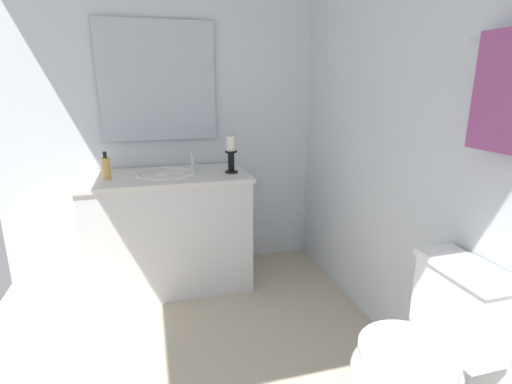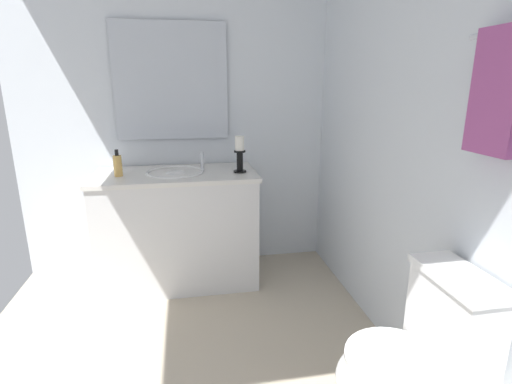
{
  "view_description": "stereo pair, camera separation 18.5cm",
  "coord_description": "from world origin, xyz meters",
  "px_view_note": "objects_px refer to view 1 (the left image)",
  "views": [
    {
      "loc": [
        1.71,
        -0.12,
        1.42
      ],
      "look_at": [
        -0.22,
        0.42,
        0.86
      ],
      "focal_mm": 27.19,
      "sensor_mm": 36.0,
      "label": 1
    },
    {
      "loc": [
        1.75,
        0.06,
        1.42
      ],
      "look_at": [
        -0.22,
        0.42,
        0.86
      ],
      "focal_mm": 27.19,
      "sensor_mm": 36.0,
      "label": 2
    }
  ],
  "objects_px": {
    "soap_bottle": "(106,168)",
    "toilet": "(422,356)",
    "vanity_cabinet": "(169,231)",
    "mirror": "(158,82)",
    "sink_basin": "(166,180)",
    "candle_holder_tall": "(231,154)",
    "towel_near_vanity": "(499,92)"
  },
  "relations": [
    {
      "from": "sink_basin",
      "to": "toilet",
      "type": "distance_m",
      "value": 1.85
    },
    {
      "from": "sink_basin",
      "to": "soap_bottle",
      "type": "height_order",
      "value": "soap_bottle"
    },
    {
      "from": "vanity_cabinet",
      "to": "soap_bottle",
      "type": "relative_size",
      "value": 6.29
    },
    {
      "from": "mirror",
      "to": "toilet",
      "type": "distance_m",
      "value": 2.31
    },
    {
      "from": "vanity_cabinet",
      "to": "candle_holder_tall",
      "type": "distance_m",
      "value": 0.71
    },
    {
      "from": "mirror",
      "to": "toilet",
      "type": "bearing_deg",
      "value": 26.14
    },
    {
      "from": "vanity_cabinet",
      "to": "sink_basin",
      "type": "height_order",
      "value": "sink_basin"
    },
    {
      "from": "candle_holder_tall",
      "to": "towel_near_vanity",
      "type": "height_order",
      "value": "towel_near_vanity"
    },
    {
      "from": "soap_bottle",
      "to": "toilet",
      "type": "height_order",
      "value": "soap_bottle"
    },
    {
      "from": "vanity_cabinet",
      "to": "mirror",
      "type": "xyz_separation_m",
      "value": [
        -0.28,
        0.0,
        1.02
      ]
    },
    {
      "from": "sink_basin",
      "to": "towel_near_vanity",
      "type": "relative_size",
      "value": 0.96
    },
    {
      "from": "mirror",
      "to": "toilet",
      "type": "relative_size",
      "value": 1.1
    },
    {
      "from": "candle_holder_tall",
      "to": "toilet",
      "type": "bearing_deg",
      "value": 16.96
    },
    {
      "from": "mirror",
      "to": "soap_bottle",
      "type": "height_order",
      "value": "mirror"
    },
    {
      "from": "soap_bottle",
      "to": "towel_near_vanity",
      "type": "bearing_deg",
      "value": 44.74
    },
    {
      "from": "candle_holder_tall",
      "to": "soap_bottle",
      "type": "bearing_deg",
      "value": -91.95
    },
    {
      "from": "toilet",
      "to": "sink_basin",
      "type": "bearing_deg",
      "value": -149.96
    },
    {
      "from": "vanity_cabinet",
      "to": "toilet",
      "type": "xyz_separation_m",
      "value": [
        1.56,
        0.9,
        -0.05
      ]
    },
    {
      "from": "toilet",
      "to": "mirror",
      "type": "bearing_deg",
      "value": -153.86
    },
    {
      "from": "sink_basin",
      "to": "towel_near_vanity",
      "type": "distance_m",
      "value": 1.98
    },
    {
      "from": "vanity_cabinet",
      "to": "soap_bottle",
      "type": "bearing_deg",
      "value": -84.25
    },
    {
      "from": "candle_holder_tall",
      "to": "toilet",
      "type": "height_order",
      "value": "candle_holder_tall"
    },
    {
      "from": "toilet",
      "to": "towel_near_vanity",
      "type": "relative_size",
      "value": 1.79
    },
    {
      "from": "vanity_cabinet",
      "to": "toilet",
      "type": "bearing_deg",
      "value": 30.07
    },
    {
      "from": "sink_basin",
      "to": "candle_holder_tall",
      "type": "height_order",
      "value": "candle_holder_tall"
    },
    {
      "from": "soap_bottle",
      "to": "sink_basin",
      "type": "bearing_deg",
      "value": 95.74
    },
    {
      "from": "mirror",
      "to": "sink_basin",
      "type": "bearing_deg",
      "value": 0.2
    },
    {
      "from": "mirror",
      "to": "soap_bottle",
      "type": "xyz_separation_m",
      "value": [
        0.32,
        -0.37,
        -0.54
      ]
    },
    {
      "from": "soap_bottle",
      "to": "toilet",
      "type": "distance_m",
      "value": 2.05
    },
    {
      "from": "vanity_cabinet",
      "to": "towel_near_vanity",
      "type": "relative_size",
      "value": 2.7
    },
    {
      "from": "mirror",
      "to": "towel_near_vanity",
      "type": "xyz_separation_m",
      "value": [
        1.81,
        1.11,
        -0.04
      ]
    },
    {
      "from": "toilet",
      "to": "vanity_cabinet",
      "type": "bearing_deg",
      "value": -149.93
    }
  ]
}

